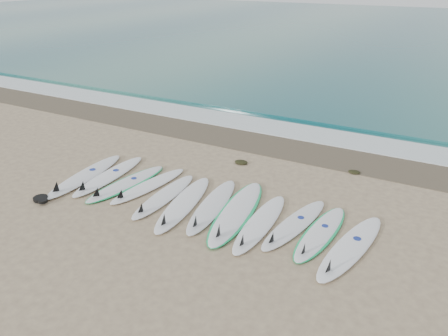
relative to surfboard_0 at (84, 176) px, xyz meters
The scene contains 20 objects.
ground 3.28m from the surfboard_0, ahead, with size 120.00×120.00×0.00m, color tan.
ocean 32.91m from the surfboard_0, 84.29° to the left, with size 120.00×55.00×0.03m, color #256563.
wet_sand_band 5.44m from the surfboard_0, 53.04° to the left, with size 120.00×1.80×0.01m, color brown.
foam_band 6.62m from the surfboard_0, 60.35° to the left, with size 120.00×1.40×0.04m, color silver.
wave_crest 7.95m from the surfboard_0, 65.70° to the left, with size 120.00×1.00×0.10m, color #256563.
surfboard_0 is the anchor object (origin of this frame).
surfboard_1 0.60m from the surfboard_0, 28.15° to the left, with size 0.66×2.62×0.33m.
surfboard_2 1.19m from the surfboard_0, ahead, with size 0.90×2.51×0.31m.
surfboard_3 1.75m from the surfboard_0, 10.68° to the left, with size 0.86×2.41×0.30m.
surfboard_4 2.36m from the surfboard_0, ahead, with size 0.57×2.41×0.31m.
surfboard_5 2.95m from the surfboard_0, ahead, with size 0.99×2.75×0.35m.
surfboard_6 3.56m from the surfboard_0, ahead, with size 0.92×2.65×0.33m.
surfboard_7 4.15m from the surfboard_0, ahead, with size 1.09×3.00×0.37m.
surfboard_8 4.77m from the surfboard_0, ahead, with size 0.62×2.55×0.32m.
surfboard_9 5.41m from the surfboard_0, ahead, with size 0.90×2.46×0.31m.
surfboard_10 5.97m from the surfboard_0, ahead, with size 0.74×2.37×0.30m.
surfboard_11 6.60m from the surfboard_0, ahead, with size 0.99×2.71×0.34m.
seaweed_near 4.07m from the surfboard_0, 41.35° to the left, with size 0.37×0.29×0.07m, color black.
seaweed_far 6.85m from the surfboard_0, 30.88° to the left, with size 0.31×0.24×0.06m, color black.
leash_coil 1.32m from the surfboard_0, 89.61° to the right, with size 0.46×0.36×0.11m.
Camera 1 is at (4.46, -7.22, 4.78)m, focal length 35.00 mm.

